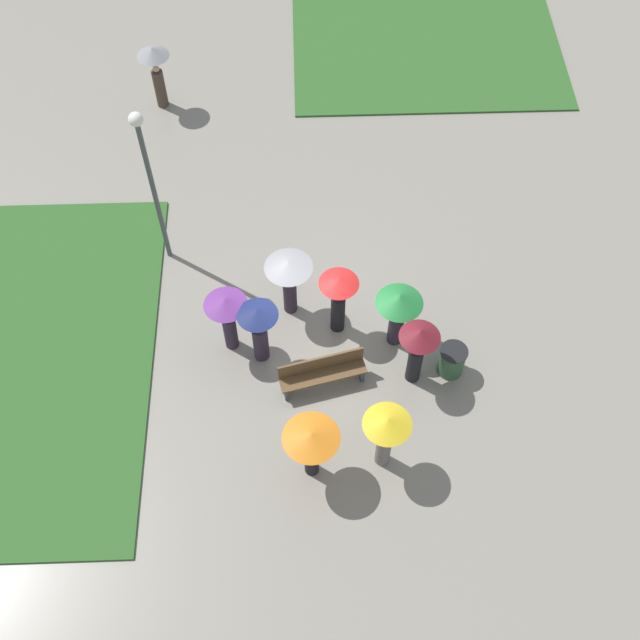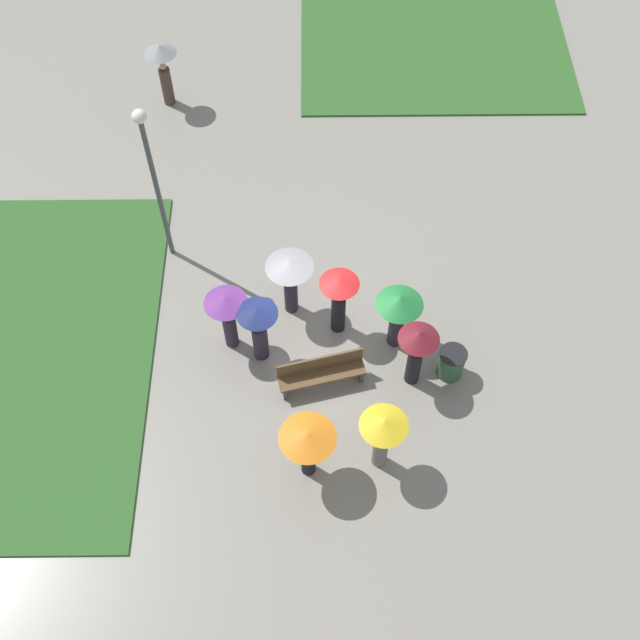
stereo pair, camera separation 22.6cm
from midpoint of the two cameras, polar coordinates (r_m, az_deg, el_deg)
name	(u,v)px [view 1 (the left image)]	position (r m, az deg, el deg)	size (l,w,h in m)	color
ground_plane	(314,330)	(19.20, -0.79, -0.73)	(90.00, 90.00, 0.00)	gray
lawn_patch_far	(422,18)	(27.70, 7.00, 20.57)	(8.28, 8.91, 0.06)	#2D5B26
park_bench	(322,371)	(18.06, -0.21, -3.66)	(2.03, 0.88, 0.90)	brown
lamp_post	(149,172)	(18.69, -12.41, 10.25)	(0.32, 0.32, 4.71)	#474C51
trash_bin	(452,360)	(18.50, 9.01, -2.87)	(0.64, 0.64, 0.83)	#335638
crowd_person_maroon	(418,346)	(17.49, 6.61, -1.84)	(0.91, 0.91, 1.97)	black
crowd_person_green	(399,308)	(18.02, 5.25, 0.87)	(1.08, 1.08, 1.80)	#2D2333
crowd_person_purple	(227,313)	(18.00, -6.99, 0.52)	(0.99, 0.99, 1.87)	#2D2333
crowd_person_red	(338,295)	(18.18, 0.96, 1.77)	(0.92, 0.92, 1.96)	black
crowd_person_orange	(311,443)	(16.29, -1.02, -8.72)	(1.18, 1.18, 1.77)	black
crowd_person_yellow	(386,431)	(16.40, 4.33, -7.90)	(1.01, 1.01, 1.94)	slate
crowd_person_grey	(289,275)	(18.44, -2.58, 3.24)	(1.12, 1.12, 1.86)	#2D2333
crowd_person_navy	(259,327)	(17.84, -4.73, -0.47)	(0.93, 0.93, 1.90)	#2D2333
lone_walker_far_path	(155,66)	(23.94, -11.91, 17.27)	(0.91, 0.91, 2.00)	#47382D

